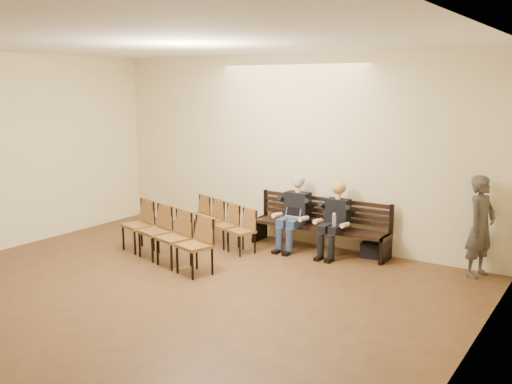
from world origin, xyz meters
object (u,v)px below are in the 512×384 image
water_bottle (334,227)px  bag (372,250)px  seated_man (295,213)px  seated_woman (335,222)px  laptop (290,220)px  bench (319,238)px  chair_row_back (164,235)px  passerby (481,219)px  chair_row_front (218,223)px

water_bottle → bag: water_bottle is taller
seated_man → seated_woman: 0.80m
laptop → water_bottle: (0.89, -0.05, 0.01)m
bench → bag: size_ratio=7.36×
bag → water_bottle: bearing=-140.0°
laptop → seated_man: bearing=82.0°
bench → bag: bench is taller
laptop → chair_row_back: bearing=-133.4°
seated_man → laptop: bearing=-93.9°
laptop → passerby: 3.20m
seated_man → chair_row_back: seated_man is taller
laptop → chair_row_front: 1.39m
chair_row_back → water_bottle: bearing=51.6°
passerby → chair_row_back: (-4.58, -2.12, -0.45)m
seated_man → water_bottle: 0.91m
laptop → chair_row_back: size_ratio=0.13×
passerby → chair_row_front: size_ratio=0.95×
seated_woman → laptop: seated_woman is taller
passerby → seated_man: bearing=111.9°
bench → chair_row_back: size_ratio=1.17×
laptop → water_bottle: water_bottle is taller
chair_row_front → chair_row_back: bearing=-74.0°
bench → laptop: bearing=-147.0°
passerby → seated_woman: bearing=113.3°
water_bottle → bag: 0.81m
seated_woman → chair_row_back: (-2.24, -1.90, -0.13)m
bench → passerby: bearing=2.1°
bag → passerby: 1.91m
passerby → chair_row_back: passerby is taller
seated_man → chair_row_front: 1.47m
chair_row_back → seated_woman: bearing=55.9°
passerby → chair_row_back: 5.07m
seated_man → bag: 1.51m
chair_row_back → seated_man: bearing=68.5°
bench → chair_row_front: size_ratio=1.35×
laptop → bag: size_ratio=0.84×
water_bottle → chair_row_back: 2.87m
seated_man → bag: (1.40, 0.22, -0.52)m
bench → passerby: size_ratio=1.43×
water_bottle → laptop: bearing=176.7°
passerby → chair_row_front: bearing=117.4°
passerby → chair_row_front: (-4.49, -0.75, -0.52)m
seated_man → chair_row_back: bearing=-127.0°
water_bottle → bench: bearing=143.5°
bench → water_bottle: bearing=-36.5°
seated_man → seated_woman: bearing=0.0°
seated_woman → bag: size_ratio=3.35×
bench → laptop: laptop is taller
seated_man → laptop: (-0.01, -0.16, -0.10)m
water_bottle → chair_row_back: chair_row_back is taller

